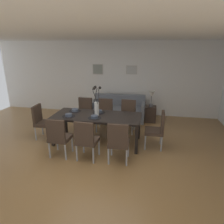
{
  "coord_description": "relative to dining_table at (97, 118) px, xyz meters",
  "views": [
    {
      "loc": [
        1.23,
        -3.88,
        2.36
      ],
      "look_at": [
        0.32,
        0.86,
        0.8
      ],
      "focal_mm": 31.99,
      "sensor_mm": 36.0,
      "label": 1
    }
  ],
  "objects": [
    {
      "name": "dining_chair_mid_right",
      "position": [
        0.68,
        0.89,
        -0.16
      ],
      "size": [
        0.47,
        0.47,
        0.92
      ],
      "color": "#3D2D23",
      "rests_on": "ground"
    },
    {
      "name": "ceiling_panel",
      "position": [
        0.04,
        -0.3,
        1.97
      ],
      "size": [
        9.0,
        7.2,
        0.08
      ],
      "primitive_type": "cube",
      "color": "white"
    },
    {
      "name": "dining_chair_near_left",
      "position": [
        -0.64,
        -0.86,
        -0.16
      ],
      "size": [
        0.45,
        0.45,
        0.92
      ],
      "color": "#3D2D23",
      "rests_on": "ground"
    },
    {
      "name": "bowl_far_left",
      "position": [
        0.0,
        -0.21,
        0.11
      ],
      "size": [
        0.17,
        0.17,
        0.07
      ],
      "color": "#475166",
      "rests_on": "dining_table"
    },
    {
      "name": "dining_table",
      "position": [
        0.0,
        0.0,
        0.0
      ],
      "size": [
        2.2,
        0.94,
        0.74
      ],
      "color": "black",
      "rests_on": "ground"
    },
    {
      "name": "dining_chair_mid_left",
      "position": [
        0.69,
        -0.85,
        -0.16
      ],
      "size": [
        0.45,
        0.45,
        0.92
      ],
      "color": "#3D2D23",
      "rests_on": "ground"
    },
    {
      "name": "framed_picture_center",
      "position": [
        0.61,
        2.48,
        0.94
      ],
      "size": [
        0.38,
        0.03,
        0.3
      ],
      "color": "#B2ADA3"
    },
    {
      "name": "placemat_near_right",
      "position": [
        -0.66,
        0.21,
        0.07
      ],
      "size": [
        0.32,
        0.32,
        0.01
      ],
      "primitive_type": "cylinder",
      "color": "black",
      "rests_on": "dining_table"
    },
    {
      "name": "ground_plane",
      "position": [
        0.04,
        -0.7,
        -0.67
      ],
      "size": [
        9.0,
        9.0,
        0.0
      ],
      "primitive_type": "plane",
      "color": "olive"
    },
    {
      "name": "table_lamp",
      "position": [
        1.34,
        1.82,
        0.22
      ],
      "size": [
        0.22,
        0.22,
        0.51
      ],
      "color": "#4C4C51",
      "rests_on": "side_table"
    },
    {
      "name": "placemat_near_left",
      "position": [
        -0.66,
        -0.21,
        0.07
      ],
      "size": [
        0.32,
        0.32,
        0.01
      ],
      "primitive_type": "cylinder",
      "color": "black",
      "rests_on": "dining_table"
    },
    {
      "name": "side_table",
      "position": [
        1.34,
        1.82,
        -0.41
      ],
      "size": [
        0.36,
        0.36,
        0.52
      ],
      "primitive_type": "cube",
      "color": "#33261E",
      "rests_on": "ground"
    },
    {
      "name": "dining_chair_far_left",
      "position": [
        -0.0,
        -0.88,
        -0.16
      ],
      "size": [
        0.47,
        0.47,
        0.92
      ],
      "color": "#3D2D23",
      "rests_on": "ground"
    },
    {
      "name": "bowl_near_right",
      "position": [
        -0.66,
        0.21,
        0.11
      ],
      "size": [
        0.17,
        0.17,
        0.07
      ],
      "color": "#475166",
      "rests_on": "dining_table"
    },
    {
      "name": "bowl_near_left",
      "position": [
        -0.66,
        -0.21,
        0.11
      ],
      "size": [
        0.17,
        0.17,
        0.07
      ],
      "color": "#475166",
      "rests_on": "dining_table"
    },
    {
      "name": "bowl_far_right",
      "position": [
        0.0,
        0.21,
        0.11
      ],
      "size": [
        0.17,
        0.17,
        0.07
      ],
      "color": "#475166",
      "rests_on": "dining_table"
    },
    {
      "name": "placemat_far_left",
      "position": [
        0.0,
        -0.21,
        0.07
      ],
      "size": [
        0.32,
        0.32,
        0.01
      ],
      "primitive_type": "cylinder",
      "color": "black",
      "rests_on": "dining_table"
    },
    {
      "name": "placemat_far_right",
      "position": [
        0.0,
        0.21,
        0.07
      ],
      "size": [
        0.32,
        0.32,
        0.01
      ],
      "primitive_type": "cylinder",
      "color": "black",
      "rests_on": "dining_table"
    },
    {
      "name": "dining_chair_far_right",
      "position": [
        0.0,
        0.88,
        -0.16
      ],
      "size": [
        0.44,
        0.44,
        0.92
      ],
      "color": "#3D2D23",
      "rests_on": "ground"
    },
    {
      "name": "sofa",
      "position": [
        0.25,
        1.9,
        -0.39
      ],
      "size": [
        1.79,
        0.84,
        0.8
      ],
      "color": "slate",
      "rests_on": "ground"
    },
    {
      "name": "dining_chair_head_west",
      "position": [
        -1.52,
        -0.02,
        -0.16
      ],
      "size": [
        0.46,
        0.46,
        0.92
      ],
      "color": "#3D2D23",
      "rests_on": "ground"
    },
    {
      "name": "centerpiece_vase",
      "position": [
        0.0,
        0.0,
        0.35
      ],
      "size": [
        0.21,
        0.23,
        0.73
      ],
      "color": "silver",
      "rests_on": "dining_table"
    },
    {
      "name": "dining_chair_head_east",
      "position": [
        1.51,
        -0.0,
        -0.16
      ],
      "size": [
        0.44,
        0.44,
        0.92
      ],
      "color": "#3D2D23",
      "rests_on": "ground"
    },
    {
      "name": "framed_picture_left",
      "position": [
        -0.61,
        2.48,
        0.94
      ],
      "size": [
        0.38,
        0.03,
        0.37
      ],
      "color": "#B2ADA3"
    },
    {
      "name": "back_wall_panel",
      "position": [
        0.04,
        2.55,
        0.63
      ],
      "size": [
        9.0,
        0.1,
        2.6
      ],
      "primitive_type": "cube",
      "color": "silver",
      "rests_on": "ground"
    },
    {
      "name": "dining_chair_near_right",
      "position": [
        -0.64,
        0.9,
        -0.16
      ],
      "size": [
        0.45,
        0.45,
        0.92
      ],
      "color": "#3D2D23",
      "rests_on": "ground"
    }
  ]
}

